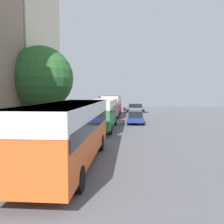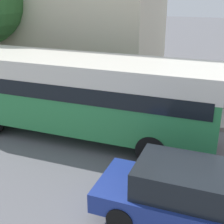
{
  "view_description": "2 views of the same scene",
  "coord_description": "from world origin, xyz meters",
  "px_view_note": "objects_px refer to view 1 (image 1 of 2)",
  "views": [
    {
      "loc": [
        1.24,
        -3.55,
        3.73
      ],
      "look_at": [
        -0.96,
        24.69,
        1.45
      ],
      "focal_mm": 40.0,
      "sensor_mm": 36.0,
      "label": 1
    },
    {
      "loc": [
        7.97,
        26.31,
        5.2
      ],
      "look_at": [
        -1.98,
        22.49,
        1.01
      ],
      "focal_mm": 50.0,
      "sensor_mm": 36.0,
      "label": 2
    }
  ],
  "objects_px": {
    "bus_following": "(101,110)",
    "pedestrian_walking_away": "(74,114)",
    "bus_third_in_line": "(111,103)",
    "car_far_curb": "(135,108)",
    "car_crossing": "(135,117)",
    "bus_lead": "(70,125)"
  },
  "relations": [
    {
      "from": "bus_lead",
      "to": "car_crossing",
      "type": "height_order",
      "value": "bus_lead"
    },
    {
      "from": "car_far_curb",
      "to": "pedestrian_walking_away",
      "type": "height_order",
      "value": "pedestrian_walking_away"
    },
    {
      "from": "bus_following",
      "to": "pedestrian_walking_away",
      "type": "relative_size",
      "value": 6.27
    },
    {
      "from": "bus_following",
      "to": "car_crossing",
      "type": "xyz_separation_m",
      "value": [
        3.48,
        4.5,
        -1.15
      ]
    },
    {
      "from": "bus_following",
      "to": "car_far_curb",
      "type": "relative_size",
      "value": 2.35
    },
    {
      "from": "bus_lead",
      "to": "car_crossing",
      "type": "bearing_deg",
      "value": 78.17
    },
    {
      "from": "car_crossing",
      "to": "pedestrian_walking_away",
      "type": "bearing_deg",
      "value": 172.61
    },
    {
      "from": "car_far_curb",
      "to": "pedestrian_walking_away",
      "type": "distance_m",
      "value": 17.4
    },
    {
      "from": "bus_lead",
      "to": "bus_third_in_line",
      "type": "bearing_deg",
      "value": 89.91
    },
    {
      "from": "bus_third_in_line",
      "to": "car_far_curb",
      "type": "distance_m",
      "value": 8.75
    },
    {
      "from": "bus_third_in_line",
      "to": "bus_following",
      "type": "bearing_deg",
      "value": -89.79
    },
    {
      "from": "bus_following",
      "to": "car_far_curb",
      "type": "bearing_deg",
      "value": 79.89
    },
    {
      "from": "car_crossing",
      "to": "pedestrian_walking_away",
      "type": "xyz_separation_m",
      "value": [
        -7.55,
        0.98,
        0.19
      ]
    },
    {
      "from": "pedestrian_walking_away",
      "to": "bus_third_in_line",
      "type": "bearing_deg",
      "value": 62.61
    },
    {
      "from": "bus_lead",
      "to": "bus_third_in_line",
      "type": "distance_m",
      "value": 25.79
    },
    {
      "from": "bus_lead",
      "to": "bus_following",
      "type": "distance_m",
      "value": 12.55
    },
    {
      "from": "bus_following",
      "to": "pedestrian_walking_away",
      "type": "bearing_deg",
      "value": 126.6
    },
    {
      "from": "bus_third_in_line",
      "to": "pedestrian_walking_away",
      "type": "height_order",
      "value": "bus_third_in_line"
    },
    {
      "from": "bus_following",
      "to": "car_crossing",
      "type": "bearing_deg",
      "value": 52.27
    },
    {
      "from": "bus_third_in_line",
      "to": "car_far_curb",
      "type": "xyz_separation_m",
      "value": [
        3.8,
        7.78,
        -1.24
      ]
    },
    {
      "from": "bus_lead",
      "to": "bus_following",
      "type": "xyz_separation_m",
      "value": [
        0.09,
        12.55,
        -0.12
      ]
    },
    {
      "from": "bus_third_in_line",
      "to": "pedestrian_walking_away",
      "type": "relative_size",
      "value": 6.73
    }
  ]
}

